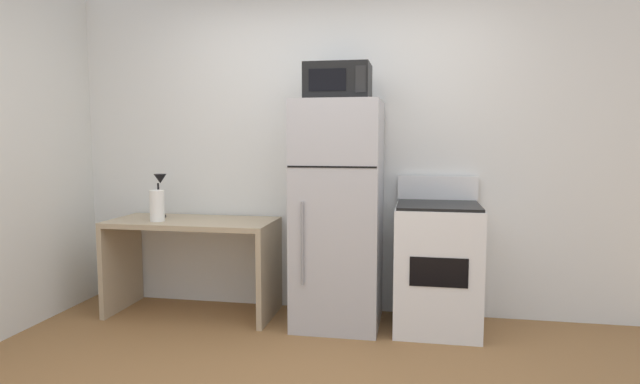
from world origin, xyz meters
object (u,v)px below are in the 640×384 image
Objects in this scene: paper_towel_roll at (157,206)px; refrigerator at (338,214)px; oven_range at (437,266)px; desk at (193,247)px; desk_lamp at (160,188)px; microwave at (338,82)px.

refrigerator reaches higher than paper_towel_roll.
paper_towel_roll is 0.22× the size of oven_range.
refrigerator is (1.16, -0.02, 0.30)m from desk.
refrigerator is (1.46, -0.08, -0.16)m from desk_lamp.
desk_lamp is at bearing 178.26° from oven_range.
refrigerator is 0.81m from oven_range.
refrigerator reaches higher than desk_lamp.
paper_towel_roll is at bearing -155.54° from desk.
desk is at bearing -12.24° from desk_lamp.
microwave is (0.00, -0.02, 0.96)m from refrigerator.
desk_lamp is 1.47m from refrigerator.
desk is 2.80× the size of microwave.
paper_towel_roll is 0.14× the size of refrigerator.
refrigerator reaches higher than oven_range.
microwave is at bearing -89.68° from refrigerator.
refrigerator is at bearing -0.80° from desk.
desk is 0.55m from desk_lamp.
desk is 1.17× the size of oven_range.
desk is 5.37× the size of paper_towel_roll.
paper_towel_roll is (-0.24, -0.11, 0.34)m from desk.
oven_range reaches higher than desk.
oven_range is (2.12, 0.11, -0.40)m from paper_towel_roll.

